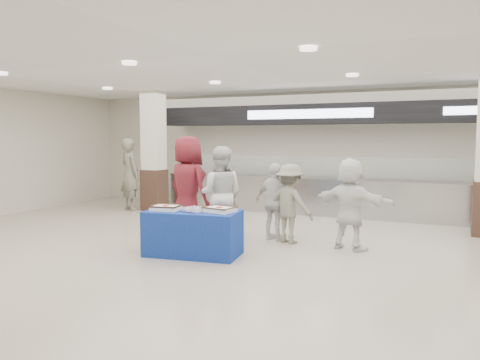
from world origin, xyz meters
The scene contains 14 objects.
ground centered at (0.00, 0.00, 0.00)m, with size 14.00×14.00×0.00m, color beige.
serving_line centered at (0.00, 5.40, 1.16)m, with size 8.70×0.85×2.80m.
column_left centered at (-4.00, 4.20, 1.53)m, with size 0.55×0.55×3.20m.
display_table centered at (-0.57, 0.41, 0.38)m, with size 1.55×0.78×0.75m, color navy.
sheet_cake_left centered at (-1.03, 0.29, 0.80)m, with size 0.51×0.43×0.10m.
sheet_cake_right centered at (-0.12, 0.50, 0.80)m, with size 0.53×0.44×0.10m.
cupcake_tray centered at (-0.53, 0.38, 0.78)m, with size 0.44×0.38×0.06m.
civilian_maroon centered at (-1.31, 1.49, 1.00)m, with size 0.98×0.64×2.00m, color maroon.
soldier_a centered at (-0.88, 2.14, 0.89)m, with size 0.65×0.42×1.77m, color slate.
chef_tall centered at (-0.64, 1.53, 0.90)m, with size 0.88×0.68×1.80m, color white.
chef_short centered at (0.27, 2.05, 0.74)m, with size 0.87×0.36×1.48m, color white.
soldier_b centered at (0.60, 1.96, 0.74)m, with size 0.96×0.55×1.48m, color slate.
civilian_white centered at (1.73, 1.92, 0.81)m, with size 1.50×0.48×1.62m, color white.
soldier_bg centered at (-4.60, 3.94, 0.97)m, with size 0.71×0.47×1.95m, color slate.
Camera 1 is at (3.35, -6.27, 1.98)m, focal length 35.00 mm.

